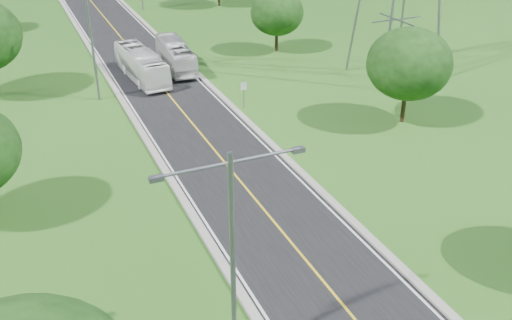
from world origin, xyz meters
The scene contains 11 objects.
ground centered at (0.00, 60.00, 0.00)m, with size 260.00×260.00×0.00m, color #1F4D15.
road centered at (0.00, 66.00, 0.03)m, with size 8.00×150.00×0.06m, color black.
curb_left centered at (-4.25, 66.00, 0.11)m, with size 0.50×150.00×0.22m, color gray.
curb_right centered at (4.25, 66.00, 0.11)m, with size 0.50×150.00×0.22m, color gray.
speed_limit_sign centered at (5.20, 37.98, 1.60)m, with size 0.55×0.09×2.40m.
streetlight_near_left centered at (-6.00, 12.00, 5.94)m, with size 5.90×0.25×10.00m.
streetlight_mid_left centered at (-6.00, 45.00, 5.94)m, with size 5.90×0.25×10.00m.
tree_rb centered at (16.00, 30.00, 4.95)m, with size 6.72×6.72×7.82m.
tree_rc centered at (15.00, 52.00, 4.33)m, with size 5.88×5.88×6.84m.
bus_outbound centered at (2.86, 50.62, 1.44)m, with size 2.31×9.88×2.75m, color silver.
bus_inbound centered at (-1.15, 48.81, 1.52)m, with size 2.45×10.46×2.91m, color white.
Camera 1 is at (-12.31, -4.70, 19.06)m, focal length 40.00 mm.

